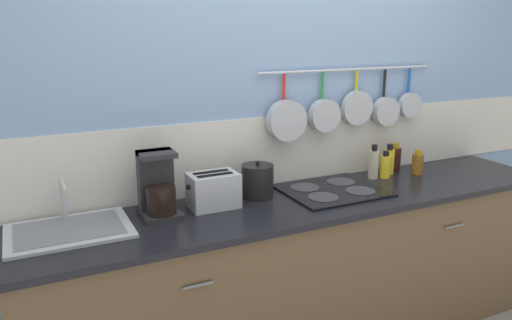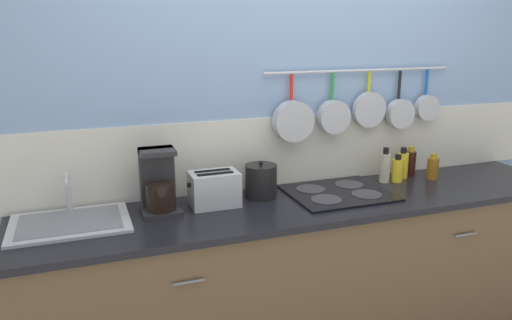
% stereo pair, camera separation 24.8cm
% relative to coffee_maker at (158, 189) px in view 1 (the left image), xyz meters
% --- Properties ---
extents(wall_back, '(7.20, 0.15, 2.60)m').
position_rel_coffee_maker_xyz_m(wall_back, '(0.81, 0.22, 0.25)').
color(wall_back, '#84A3CC').
rests_on(wall_back, ground_plane).
extents(cabinet_base, '(3.03, 0.59, 0.85)m').
position_rel_coffee_maker_xyz_m(cabinet_base, '(0.80, -0.13, -0.59)').
color(cabinet_base, brown).
rests_on(cabinet_base, ground_plane).
extents(countertop, '(3.07, 0.61, 0.03)m').
position_rel_coffee_maker_xyz_m(countertop, '(0.80, -0.13, -0.15)').
color(countertop, black).
rests_on(countertop, cabinet_base).
extents(sink_basin, '(0.54, 0.40, 0.21)m').
position_rel_coffee_maker_xyz_m(sink_basin, '(-0.42, -0.03, -0.12)').
color(sink_basin, '#B7BABF').
rests_on(sink_basin, countertop).
extents(coffee_maker, '(0.19, 0.20, 0.32)m').
position_rel_coffee_maker_xyz_m(coffee_maker, '(0.00, 0.00, 0.00)').
color(coffee_maker, '#262628').
rests_on(coffee_maker, countertop).
extents(toaster, '(0.26, 0.17, 0.18)m').
position_rel_coffee_maker_xyz_m(toaster, '(0.28, -0.02, -0.04)').
color(toaster, '#B7BABF').
rests_on(toaster, countertop).
extents(kettle, '(0.17, 0.17, 0.20)m').
position_rel_coffee_maker_xyz_m(kettle, '(0.55, 0.03, -0.04)').
color(kettle, black).
rests_on(kettle, countertop).
extents(cooktop, '(0.55, 0.47, 0.01)m').
position_rel_coffee_maker_xyz_m(cooktop, '(0.97, -0.07, -0.12)').
color(cooktop, black).
rests_on(cooktop, countertop).
extents(bottle_dish_soap, '(0.06, 0.06, 0.21)m').
position_rel_coffee_maker_xyz_m(bottle_dish_soap, '(1.34, 0.03, -0.04)').
color(bottle_dish_soap, '#BFB799').
rests_on(bottle_dish_soap, countertop).
extents(bottle_hot_sauce, '(0.06, 0.06, 0.17)m').
position_rel_coffee_maker_xyz_m(bottle_hot_sauce, '(1.41, 0.01, -0.06)').
color(bottle_hot_sauce, yellow).
rests_on(bottle_hot_sauce, countertop).
extents(bottle_olive_oil, '(0.07, 0.07, 0.19)m').
position_rel_coffee_maker_xyz_m(bottle_olive_oil, '(1.49, 0.07, -0.05)').
color(bottle_olive_oil, yellow).
rests_on(bottle_olive_oil, countertop).
extents(bottle_sesame_oil, '(0.07, 0.07, 0.18)m').
position_rel_coffee_maker_xyz_m(bottle_sesame_oil, '(1.57, 0.10, -0.05)').
color(bottle_sesame_oil, '#33140F').
rests_on(bottle_sesame_oil, countertop).
extents(bottle_vinegar, '(0.07, 0.07, 0.16)m').
position_rel_coffee_maker_xyz_m(bottle_vinegar, '(1.65, -0.02, -0.06)').
color(bottle_vinegar, '#8C5919').
rests_on(bottle_vinegar, countertop).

